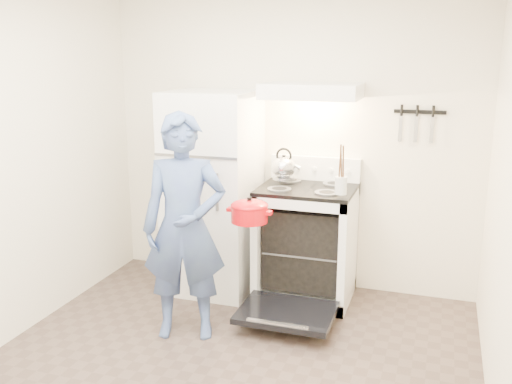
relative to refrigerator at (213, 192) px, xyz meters
The scene contains 14 objects.
back_wall 0.79m from the refrigerator, 31.11° to the left, with size 3.20×0.02×2.50m, color silver.
refrigerator is the anchor object (origin of this frame).
stove_body 0.90m from the refrigerator, ahead, with size 0.76×0.65×0.92m, color white.
cooktop 0.81m from the refrigerator, ahead, with size 0.76×0.65×0.03m, color black.
backsplash 0.89m from the refrigerator, 20.94° to the left, with size 0.76×0.07×0.20m, color white.
oven_door 1.23m from the refrigerator, 35.13° to the right, with size 0.70×0.54×0.04m, color black.
oven_rack 0.91m from the refrigerator, ahead, with size 0.60×0.52×0.01m, color slate.
range_hood 1.19m from the refrigerator, ahead, with size 0.76×0.50×0.12m, color white.
knife_strip 1.81m from the refrigerator, 11.61° to the left, with size 0.40×0.02×0.03m, color black.
pizza_stone 0.86m from the refrigerator, ahead, with size 0.37×0.37×0.02m, color #896A50.
tea_kettle 0.65m from the refrigerator, ahead, with size 0.24×0.20×0.30m, color #B6B6BB, non-canonical shape.
utensil_jar 1.16m from the refrigerator, 11.82° to the right, with size 0.09×0.09×0.13m, color silver.
person 0.88m from the refrigerator, 80.94° to the right, with size 0.59×0.39×1.62m, color navy.
dutch_oven 0.78m from the refrigerator, 47.89° to the right, with size 0.34×0.27×0.22m, color #BC090E, non-canonical shape.
Camera 1 is at (1.23, -2.89, 2.02)m, focal length 40.00 mm.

